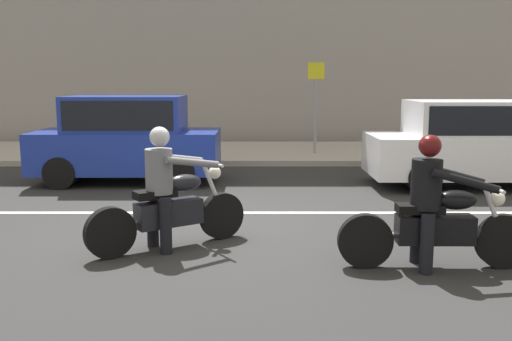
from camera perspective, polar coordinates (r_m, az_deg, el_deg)
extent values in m
plane|color=#2A2A2A|center=(8.30, -5.49, -5.75)|extent=(80.00, 80.00, 0.00)
cube|color=#A8A399|center=(16.13, -2.83, 1.85)|extent=(40.00, 4.40, 0.14)
cube|color=silver|center=(9.16, -4.79, -4.27)|extent=(18.00, 0.14, 0.01)
cylinder|color=black|center=(7.64, -3.55, -4.59)|extent=(0.59, 0.45, 0.63)
cylinder|color=black|center=(7.02, -14.59, -6.13)|extent=(0.59, 0.45, 0.63)
cylinder|color=silver|center=(7.50, -4.37, -1.96)|extent=(0.34, 0.25, 0.80)
cube|color=black|center=(7.26, -8.85, -4.28)|extent=(0.86, 0.71, 0.32)
ellipsoid|color=black|center=(7.28, -7.36, -1.24)|extent=(0.53, 0.47, 0.22)
cube|color=black|center=(7.13, -10.22, -2.35)|extent=(0.57, 0.49, 0.10)
cylinder|color=silver|center=(7.41, -4.81, 0.80)|extent=(0.42, 0.60, 0.04)
sphere|color=silver|center=(7.47, -4.25, -0.21)|extent=(0.17, 0.17, 0.17)
cylinder|color=silver|center=(7.32, -11.50, -5.22)|extent=(0.62, 0.45, 0.07)
cylinder|color=black|center=(7.06, -9.18, -5.56)|extent=(0.21, 0.21, 0.70)
cylinder|color=black|center=(7.41, -10.47, -4.87)|extent=(0.21, 0.21, 0.70)
cylinder|color=slate|center=(7.11, -9.84, -0.08)|extent=(0.47, 0.47, 0.56)
cylinder|color=slate|center=(7.05, -6.48, 0.82)|extent=(0.66, 0.48, 0.21)
cylinder|color=slate|center=(7.44, -8.04, 1.23)|extent=(0.66, 0.48, 0.21)
sphere|color=tan|center=(7.06, -9.78, 3.14)|extent=(0.20, 0.20, 0.20)
sphere|color=#B7B7BC|center=(7.06, -9.79, 3.39)|extent=(0.25, 0.25, 0.25)
cylinder|color=black|center=(7.04, 23.68, -6.58)|extent=(0.63, 0.13, 0.63)
cylinder|color=black|center=(6.59, 10.94, -7.01)|extent=(0.63, 0.13, 0.63)
cylinder|color=silver|center=(6.92, 22.94, -4.07)|extent=(0.33, 0.06, 0.70)
cube|color=black|center=(6.74, 17.58, -5.68)|extent=(0.87, 0.29, 0.32)
ellipsoid|color=black|center=(6.73, 19.52, -2.83)|extent=(0.48, 0.25, 0.22)
cube|color=black|center=(6.63, 16.20, -3.72)|extent=(0.52, 0.25, 0.10)
cylinder|color=silver|center=(6.84, 22.64, -1.48)|extent=(0.05, 0.70, 0.04)
sphere|color=silver|center=(6.89, 23.18, -2.62)|extent=(0.17, 0.17, 0.17)
cylinder|color=silver|center=(6.84, 14.73, -6.38)|extent=(0.70, 0.08, 0.07)
cylinder|color=black|center=(6.55, 16.86, -7.15)|extent=(0.15, 0.15, 0.67)
cylinder|color=black|center=(6.92, 15.94, -6.23)|extent=(0.15, 0.15, 0.67)
cylinder|color=black|center=(6.59, 16.81, -1.32)|extent=(0.34, 0.34, 0.56)
cylinder|color=black|center=(6.49, 20.45, -1.03)|extent=(0.75, 0.10, 0.28)
cylinder|color=black|center=(6.90, 19.22, -0.38)|extent=(0.75, 0.10, 0.28)
sphere|color=tan|center=(6.54, 17.14, 2.14)|extent=(0.20, 0.20, 0.20)
sphere|color=#510F0F|center=(6.54, 17.15, 2.40)|extent=(0.25, 0.25, 0.25)
cube|color=navy|center=(12.05, -12.89, 1.95)|extent=(3.78, 1.70, 0.84)
cube|color=navy|center=(11.98, -13.03, 5.65)|extent=(2.34, 1.56, 0.72)
cube|color=black|center=(11.98, -13.03, 5.65)|extent=(2.16, 1.59, 0.58)
cylinder|color=black|center=(11.89, -7.32, 0.36)|extent=(0.64, 1.76, 0.64)
cylinder|color=black|center=(12.41, -18.12, 0.34)|extent=(0.64, 1.76, 0.64)
cube|color=silver|center=(12.14, 22.00, 1.46)|extent=(4.55, 1.76, 0.80)
cube|color=silver|center=(11.99, 21.20, 4.98)|extent=(2.50, 1.62, 0.68)
cube|color=black|center=(11.99, 21.20, 4.98)|extent=(2.30, 1.65, 0.54)
cylinder|color=black|center=(11.73, 15.50, -0.03)|extent=(0.64, 1.82, 0.64)
cylinder|color=gray|center=(15.50, 5.99, 6.36)|extent=(0.08, 0.08, 2.47)
cube|color=yellow|center=(15.45, 6.06, 10.01)|extent=(0.44, 0.03, 0.44)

